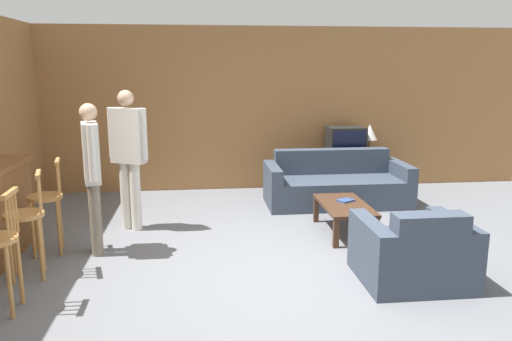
{
  "coord_description": "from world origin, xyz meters",
  "views": [
    {
      "loc": [
        -0.75,
        -4.47,
        1.96
      ],
      "look_at": [
        -0.14,
        0.85,
        0.85
      ],
      "focal_mm": 35.0,
      "sensor_mm": 36.0,
      "label": 1
    }
  ],
  "objects_px": {
    "tv": "(346,143)",
    "person_by_window": "(128,152)",
    "tv_unit": "(345,174)",
    "bar_chair_mid": "(26,223)",
    "bar_chair_far": "(47,204)",
    "couch_far": "(336,185)",
    "coffee_table": "(344,208)",
    "book_on_table": "(346,200)",
    "armchair_near": "(413,254)",
    "person_by_counter": "(92,170)",
    "table_lamp": "(370,133)"
  },
  "relations": [
    {
      "from": "couch_far",
      "to": "book_on_table",
      "type": "distance_m",
      "value": 1.25
    },
    {
      "from": "tv",
      "to": "person_by_window",
      "type": "xyz_separation_m",
      "value": [
        -3.18,
        -1.65,
        0.19
      ]
    },
    {
      "from": "bar_chair_far",
      "to": "couch_far",
      "type": "bearing_deg",
      "value": 24.15
    },
    {
      "from": "bar_chair_mid",
      "to": "tv",
      "type": "distance_m",
      "value": 4.98
    },
    {
      "from": "armchair_near",
      "to": "book_on_table",
      "type": "bearing_deg",
      "value": 97.16
    },
    {
      "from": "armchair_near",
      "to": "tv",
      "type": "distance_m",
      "value": 3.58
    },
    {
      "from": "bar_chair_far",
      "to": "person_by_counter",
      "type": "distance_m",
      "value": 0.63
    },
    {
      "from": "bar_chair_far",
      "to": "couch_far",
      "type": "height_order",
      "value": "bar_chair_far"
    },
    {
      "from": "tv",
      "to": "person_by_window",
      "type": "relative_size",
      "value": 0.34
    },
    {
      "from": "bar_chair_mid",
      "to": "book_on_table",
      "type": "relative_size",
      "value": 4.38
    },
    {
      "from": "couch_far",
      "to": "person_by_window",
      "type": "distance_m",
      "value": 3.04
    },
    {
      "from": "couch_far",
      "to": "table_lamp",
      "type": "relative_size",
      "value": 3.74
    },
    {
      "from": "bar_chair_far",
      "to": "coffee_table",
      "type": "distance_m",
      "value": 3.35
    },
    {
      "from": "person_by_counter",
      "to": "couch_far",
      "type": "bearing_deg",
      "value": 28.54
    },
    {
      "from": "couch_far",
      "to": "coffee_table",
      "type": "distance_m",
      "value": 1.36
    },
    {
      "from": "person_by_counter",
      "to": "table_lamp",
      "type": "bearing_deg",
      "value": 32.58
    },
    {
      "from": "couch_far",
      "to": "tv_unit",
      "type": "height_order",
      "value": "couch_far"
    },
    {
      "from": "coffee_table",
      "to": "person_by_window",
      "type": "distance_m",
      "value": 2.68
    },
    {
      "from": "book_on_table",
      "to": "person_by_counter",
      "type": "xyz_separation_m",
      "value": [
        -2.87,
        -0.45,
        0.54
      ]
    },
    {
      "from": "couch_far",
      "to": "book_on_table",
      "type": "xyz_separation_m",
      "value": [
        -0.22,
        -1.23,
        0.1
      ]
    },
    {
      "from": "table_lamp",
      "to": "person_by_counter",
      "type": "bearing_deg",
      "value": -147.42
    },
    {
      "from": "tv_unit",
      "to": "person_by_counter",
      "type": "xyz_separation_m",
      "value": [
        -3.44,
        -2.45,
        0.65
      ]
    },
    {
      "from": "tv_unit",
      "to": "person_by_window",
      "type": "distance_m",
      "value": 3.65
    },
    {
      "from": "bar_chair_far",
      "to": "armchair_near",
      "type": "bearing_deg",
      "value": -17.86
    },
    {
      "from": "bar_chair_mid",
      "to": "armchair_near",
      "type": "bearing_deg",
      "value": -8.01
    },
    {
      "from": "tv_unit",
      "to": "table_lamp",
      "type": "bearing_deg",
      "value": 0.0
    },
    {
      "from": "couch_far",
      "to": "tv_unit",
      "type": "relative_size",
      "value": 1.93
    },
    {
      "from": "book_on_table",
      "to": "person_by_counter",
      "type": "bearing_deg",
      "value": -171.03
    },
    {
      "from": "tv_unit",
      "to": "person_by_window",
      "type": "relative_size",
      "value": 0.62
    },
    {
      "from": "tv_unit",
      "to": "coffee_table",
      "type": "bearing_deg",
      "value": -106.49
    },
    {
      "from": "bar_chair_mid",
      "to": "bar_chair_far",
      "type": "distance_m",
      "value": 0.65
    },
    {
      "from": "couch_far",
      "to": "armchair_near",
      "type": "xyz_separation_m",
      "value": [
        -0.03,
        -2.76,
        0.0
      ]
    },
    {
      "from": "armchair_near",
      "to": "tv",
      "type": "relative_size",
      "value": 1.67
    },
    {
      "from": "bar_chair_mid",
      "to": "tv_unit",
      "type": "relative_size",
      "value": 0.96
    },
    {
      "from": "bar_chair_mid",
      "to": "armchair_near",
      "type": "distance_m",
      "value": 3.61
    },
    {
      "from": "coffee_table",
      "to": "tv_unit",
      "type": "relative_size",
      "value": 0.97
    },
    {
      "from": "tv",
      "to": "book_on_table",
      "type": "relative_size",
      "value": 2.49
    },
    {
      "from": "coffee_table",
      "to": "person_by_window",
      "type": "xyz_separation_m",
      "value": [
        -2.55,
        0.45,
        0.66
      ]
    },
    {
      "from": "bar_chair_far",
      "to": "person_by_window",
      "type": "distance_m",
      "value": 1.15
    },
    {
      "from": "couch_far",
      "to": "book_on_table",
      "type": "bearing_deg",
      "value": -100.17
    },
    {
      "from": "armchair_near",
      "to": "book_on_table",
      "type": "xyz_separation_m",
      "value": [
        -0.19,
        1.53,
        0.1
      ]
    },
    {
      "from": "table_lamp",
      "to": "bar_chair_far",
      "type": "bearing_deg",
      "value": -151.23
    },
    {
      "from": "bar_chair_far",
      "to": "person_by_window",
      "type": "xyz_separation_m",
      "value": [
        0.77,
        0.73,
        0.43
      ]
    },
    {
      "from": "tv_unit",
      "to": "bar_chair_mid",
      "type": "bearing_deg",
      "value": -142.51
    },
    {
      "from": "person_by_window",
      "to": "person_by_counter",
      "type": "relative_size",
      "value": 1.06
    },
    {
      "from": "bar_chair_far",
      "to": "armchair_near",
      "type": "xyz_separation_m",
      "value": [
        3.57,
        -1.15,
        -0.26
      ]
    },
    {
      "from": "bar_chair_far",
      "to": "tv",
      "type": "height_order",
      "value": "tv"
    },
    {
      "from": "tv_unit",
      "to": "armchair_near",
      "type": "bearing_deg",
      "value": -96.19
    },
    {
      "from": "bar_chair_far",
      "to": "person_by_counter",
      "type": "xyz_separation_m",
      "value": [
        0.51,
        -0.07,
        0.37
      ]
    },
    {
      "from": "tv_unit",
      "to": "person_by_counter",
      "type": "bearing_deg",
      "value": -144.57
    }
  ]
}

